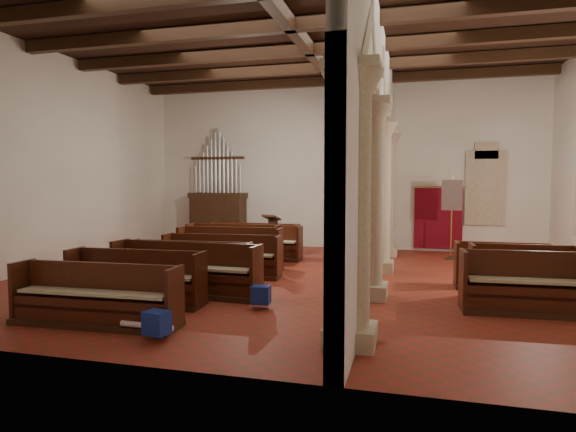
{
  "coord_description": "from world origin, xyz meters",
  "views": [
    {
      "loc": [
        2.67,
        -11.42,
        2.39
      ],
      "look_at": [
        -0.45,
        0.5,
        1.53
      ],
      "focal_mm": 30.0,
      "sensor_mm": 36.0,
      "label": 1
    }
  ],
  "objects_px": {
    "lectern": "(273,237)",
    "nave_pew_0": "(96,305)",
    "pipe_organ": "(218,209)",
    "aisle_pew_0": "(527,293)",
    "processional_banner": "(451,233)"
  },
  "relations": [
    {
      "from": "lectern",
      "to": "pipe_organ",
      "type": "bearing_deg",
      "value": 172.55
    },
    {
      "from": "lectern",
      "to": "nave_pew_0",
      "type": "distance_m",
      "value": 8.66
    },
    {
      "from": "aisle_pew_0",
      "to": "pipe_organ",
      "type": "bearing_deg",
      "value": 138.47
    },
    {
      "from": "nave_pew_0",
      "to": "aisle_pew_0",
      "type": "relative_size",
      "value": 1.27
    },
    {
      "from": "lectern",
      "to": "nave_pew_0",
      "type": "xyz_separation_m",
      "value": [
        -0.54,
        -8.65,
        -0.2
      ]
    },
    {
      "from": "nave_pew_0",
      "to": "aisle_pew_0",
      "type": "xyz_separation_m",
      "value": [
        7.15,
        2.61,
        0.04
      ]
    },
    {
      "from": "lectern",
      "to": "aisle_pew_0",
      "type": "height_order",
      "value": "lectern"
    },
    {
      "from": "pipe_organ",
      "to": "lectern",
      "type": "bearing_deg",
      "value": -28.88
    },
    {
      "from": "lectern",
      "to": "processional_banner",
      "type": "xyz_separation_m",
      "value": [
        5.73,
        0.14,
        0.29
      ]
    },
    {
      "from": "lectern",
      "to": "processional_banner",
      "type": "height_order",
      "value": "processional_banner"
    },
    {
      "from": "processional_banner",
      "to": "aisle_pew_0",
      "type": "bearing_deg",
      "value": -75.89
    },
    {
      "from": "pipe_organ",
      "to": "aisle_pew_0",
      "type": "distance_m",
      "value": 11.89
    },
    {
      "from": "pipe_organ",
      "to": "aisle_pew_0",
      "type": "bearing_deg",
      "value": -39.04
    },
    {
      "from": "pipe_organ",
      "to": "lectern",
      "type": "height_order",
      "value": "pipe_organ"
    },
    {
      "from": "processional_banner",
      "to": "nave_pew_0",
      "type": "height_order",
      "value": "processional_banner"
    }
  ]
}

